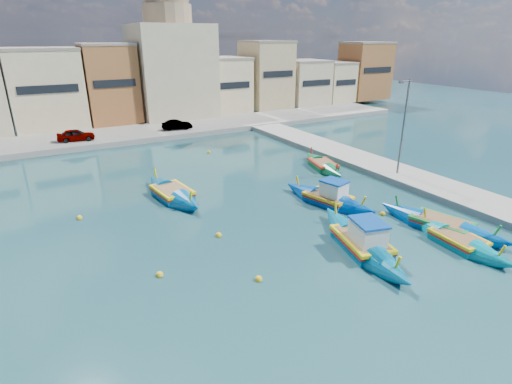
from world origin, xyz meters
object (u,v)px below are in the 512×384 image
object	(u,v)px
quay_street_lamp	(403,127)
luzzu_blue_cabin	(328,199)
church_block	(170,57)
luzzu_blue_south	(441,226)
luzzu_cyan_mid	(323,166)
luzzu_turquoise_cabin	(362,243)
luzzu_green	(173,194)
luzzu_cyan_south	(458,241)

from	to	relation	value
quay_street_lamp	luzzu_blue_cabin	size ratio (longest dim) A/B	0.99
quay_street_lamp	church_block	bearing A→B (deg)	102.35
quay_street_lamp	luzzu_blue_south	bearing A→B (deg)	-121.85
luzzu_cyan_mid	luzzu_turquoise_cabin	bearing A→B (deg)	-120.28
luzzu_blue_south	church_block	bearing A→B (deg)	93.39
quay_street_lamp	luzzu_turquoise_cabin	xyz separation A→B (m)	(-10.91, -7.39, -3.98)
luzzu_cyan_mid	luzzu_green	world-z (taller)	luzzu_green
luzzu_green	luzzu_cyan_south	world-z (taller)	luzzu_green
luzzu_turquoise_cabin	luzzu_green	bearing A→B (deg)	117.87
luzzu_turquoise_cabin	luzzu_cyan_mid	bearing A→B (deg)	59.72
luzzu_turquoise_cabin	luzzu_blue_south	xyz separation A→B (m)	(5.96, -0.60, -0.11)
luzzu_turquoise_cabin	luzzu_blue_cabin	world-z (taller)	luzzu_turquoise_cabin
luzzu_turquoise_cabin	luzzu_blue_south	world-z (taller)	luzzu_turquoise_cabin
luzzu_blue_cabin	church_block	bearing A→B (deg)	88.56
luzzu_turquoise_cabin	luzzu_blue_south	distance (m)	5.99
luzzu_turquoise_cabin	luzzu_cyan_mid	xyz separation A→B (m)	(7.37, 12.63, -0.13)
luzzu_blue_south	luzzu_cyan_south	bearing A→B (deg)	-117.12
church_block	luzzu_green	distance (m)	31.63
church_block	luzzu_cyan_mid	bearing A→B (deg)	-82.27
church_block	luzzu_cyan_south	xyz separation A→B (m)	(1.58, -43.75, -8.18)
quay_street_lamp	luzzu_cyan_mid	world-z (taller)	quay_street_lamp
quay_street_lamp	luzzu_green	size ratio (longest dim) A/B	0.95
luzzu_blue_cabin	luzzu_cyan_mid	distance (m)	8.16
quay_street_lamp	luzzu_turquoise_cabin	size ratio (longest dim) A/B	0.84
luzzu_blue_cabin	luzzu_cyan_mid	world-z (taller)	luzzu_blue_cabin
luzzu_blue_cabin	luzzu_blue_south	xyz separation A→B (m)	(3.37, -6.63, -0.09)
luzzu_turquoise_cabin	church_block	bearing A→B (deg)	85.21
church_block	luzzu_blue_south	distance (m)	42.84
luzzu_turquoise_cabin	luzzu_green	xyz separation A→B (m)	(-6.63, 12.54, -0.08)
church_block	luzzu_turquoise_cabin	xyz separation A→B (m)	(-3.47, -41.39, -8.05)
luzzu_turquoise_cabin	luzzu_cyan_south	distance (m)	5.58
luzzu_turquoise_cabin	luzzu_cyan_south	world-z (taller)	luzzu_turquoise_cabin
luzzu_blue_south	luzzu_turquoise_cabin	bearing A→B (deg)	174.26
quay_street_lamp	luzzu_cyan_south	world-z (taller)	quay_street_lamp
luzzu_cyan_mid	luzzu_green	distance (m)	14.01
luzzu_cyan_mid	luzzu_blue_south	world-z (taller)	luzzu_blue_south
luzzu_cyan_mid	luzzu_blue_south	bearing A→B (deg)	-96.12
luzzu_blue_cabin	luzzu_cyan_mid	bearing A→B (deg)	54.01
luzzu_green	church_block	bearing A→B (deg)	70.70
luzzu_green	luzzu_cyan_mid	bearing A→B (deg)	0.36
luzzu_turquoise_cabin	luzzu_cyan_mid	distance (m)	14.62
luzzu_blue_cabin	luzzu_blue_south	distance (m)	7.44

